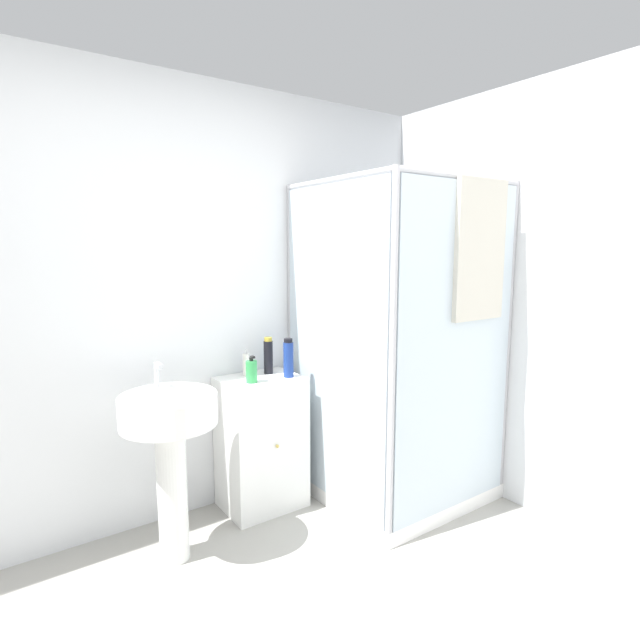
{
  "coord_description": "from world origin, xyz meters",
  "views": [
    {
      "loc": [
        -0.98,
        -1.06,
        1.57
      ],
      "look_at": [
        0.53,
        1.08,
        1.18
      ],
      "focal_mm": 28.0,
      "sensor_mm": 36.0,
      "label": 1
    }
  ],
  "objects_px": {
    "shampoo_bottle_tall_black": "(268,356)",
    "soap_dispenser": "(252,371)",
    "lotion_bottle_white": "(246,364)",
    "sink": "(170,436)",
    "shampoo_bottle_blue": "(288,358)"
  },
  "relations": [
    {
      "from": "sink",
      "to": "soap_dispenser",
      "type": "bearing_deg",
      "value": 15.87
    },
    {
      "from": "sink",
      "to": "lotion_bottle_white",
      "type": "relative_size",
      "value": 6.02
    },
    {
      "from": "shampoo_bottle_tall_black",
      "to": "soap_dispenser",
      "type": "bearing_deg",
      "value": -145.37
    },
    {
      "from": "soap_dispenser",
      "to": "lotion_bottle_white",
      "type": "distance_m",
      "value": 0.16
    },
    {
      "from": "sink",
      "to": "soap_dispenser",
      "type": "relative_size",
      "value": 6.28
    },
    {
      "from": "sink",
      "to": "shampoo_bottle_blue",
      "type": "xyz_separation_m",
      "value": [
        0.77,
        0.13,
        0.27
      ]
    },
    {
      "from": "shampoo_bottle_tall_black",
      "to": "lotion_bottle_white",
      "type": "relative_size",
      "value": 1.37
    },
    {
      "from": "sink",
      "to": "shampoo_bottle_tall_black",
      "type": "height_order",
      "value": "shampoo_bottle_tall_black"
    },
    {
      "from": "soap_dispenser",
      "to": "shampoo_bottle_tall_black",
      "type": "xyz_separation_m",
      "value": [
        0.18,
        0.12,
        0.04
      ]
    },
    {
      "from": "shampoo_bottle_blue",
      "to": "sink",
      "type": "bearing_deg",
      "value": -170.13
    },
    {
      "from": "sink",
      "to": "lotion_bottle_white",
      "type": "bearing_deg",
      "value": 27.97
    },
    {
      "from": "sink",
      "to": "soap_dispenser",
      "type": "distance_m",
      "value": 0.6
    },
    {
      "from": "soap_dispenser",
      "to": "shampoo_bottle_blue",
      "type": "height_order",
      "value": "shampoo_bottle_blue"
    },
    {
      "from": "soap_dispenser",
      "to": "shampoo_bottle_blue",
      "type": "relative_size",
      "value": 0.68
    },
    {
      "from": "shampoo_bottle_tall_black",
      "to": "shampoo_bottle_blue",
      "type": "xyz_separation_m",
      "value": [
        0.06,
        -0.14,
        0.0
      ]
    }
  ]
}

